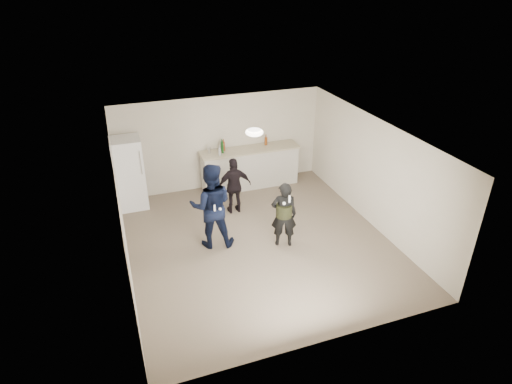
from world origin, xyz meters
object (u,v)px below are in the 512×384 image
object	(u,v)px
woman	(284,215)
counter	(250,168)
fridge	(129,173)
man	(211,206)
shaker	(209,150)
spectator	(234,186)

from	to	relation	value
woman	counter	bearing A→B (deg)	-75.69
counter	fridge	world-z (taller)	fridge
woman	man	bearing A→B (deg)	-1.27
fridge	shaker	distance (m)	2.08
fridge	man	distance (m)	2.74
shaker	counter	bearing A→B (deg)	-4.44
shaker	woman	xyz separation A→B (m)	(0.85, -2.99, -0.43)
man	woman	distance (m)	1.53
counter	fridge	distance (m)	3.16
counter	spectator	xyz separation A→B (m)	(-0.81, -1.21, 0.18)
shaker	spectator	xyz separation A→B (m)	(0.28, -1.29, -0.47)
fridge	spectator	bearing A→B (deg)	-26.01
man	counter	bearing A→B (deg)	-110.67
counter	spectator	bearing A→B (deg)	-123.73
counter	spectator	distance (m)	1.46
man	woman	size ratio (longest dim) A/B	1.27
fridge	man	xyz separation A→B (m)	(1.48, -2.31, 0.04)
woman	spectator	world-z (taller)	woman
counter	woman	distance (m)	2.92
woman	spectator	distance (m)	1.79
counter	man	xyz separation A→B (m)	(-1.66, -2.38, 0.42)
counter	woman	world-z (taller)	woman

